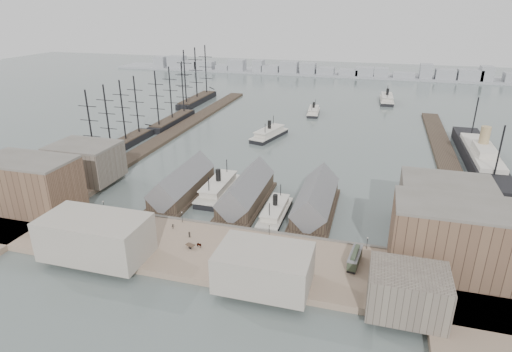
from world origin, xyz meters
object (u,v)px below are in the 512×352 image
(horse_cart_left, at_px, (113,225))
(horse_cart_right, at_px, (243,262))
(ferry_docked_west, at_px, (219,188))
(tram, at_px, (355,259))
(horse_cart_center, at_px, (197,245))
(ocean_steamer, at_px, (480,157))

(horse_cart_left, relative_size, horse_cart_right, 1.01)
(ferry_docked_west, xyz_separation_m, tram, (55.06, -38.47, 1.32))
(tram, bearing_deg, horse_cart_left, -173.41)
(tram, bearing_deg, horse_cart_center, -168.22)
(ocean_steamer, bearing_deg, horse_cart_center, -132.12)
(ocean_steamer, height_order, horse_cart_left, ocean_steamer)
(ferry_docked_west, xyz_separation_m, horse_cart_left, (-22.37, -38.26, 0.24))
(ferry_docked_west, relative_size, horse_cart_left, 6.41)
(tram, xyz_separation_m, horse_cart_left, (-77.43, 0.21, -1.08))
(ocean_steamer, xyz_separation_m, horse_cart_center, (-95.98, -106.16, -1.13))
(horse_cart_left, bearing_deg, horse_cart_right, -76.73)
(horse_cart_center, bearing_deg, horse_cart_left, 101.05)
(ocean_steamer, relative_size, horse_cart_center, 18.33)
(horse_cart_left, height_order, horse_cart_right, horse_cart_left)
(ferry_docked_west, height_order, horse_cart_right, ferry_docked_west)
(horse_cart_right, bearing_deg, ferry_docked_west, 11.30)
(horse_cart_left, bearing_deg, ocean_steamer, -27.64)
(tram, height_order, horse_cart_left, tram)
(horse_cart_left, xyz_separation_m, horse_cart_right, (47.44, -8.73, -0.04))
(tram, relative_size, horse_cart_left, 2.22)
(ferry_docked_west, xyz_separation_m, horse_cart_right, (25.06, -47.00, 0.20))
(ferry_docked_west, height_order, tram, ferry_docked_west)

